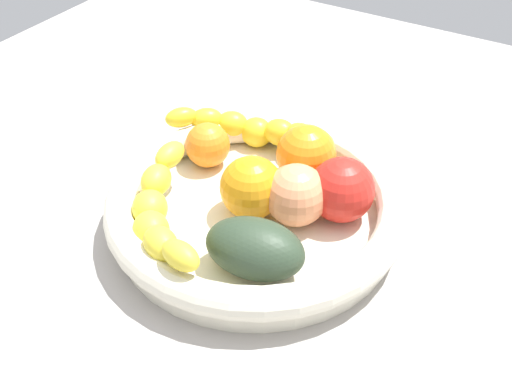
# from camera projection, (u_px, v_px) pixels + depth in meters

# --- Properties ---
(kitchen_counter) EXTENTS (1.20, 1.20, 0.03)m
(kitchen_counter) POSITION_uv_depth(u_px,v_px,m) (256.00, 237.00, 0.72)
(kitchen_counter) COLOR #A59F9A
(kitchen_counter) RESTS_ON ground
(fruit_bowl) EXTENTS (0.32, 0.32, 0.05)m
(fruit_bowl) POSITION_uv_depth(u_px,v_px,m) (256.00, 208.00, 0.69)
(fruit_bowl) COLOR silver
(fruit_bowl) RESTS_ON kitchen_counter
(banana_draped_left) EXTENTS (0.21, 0.09, 0.05)m
(banana_draped_left) POSITION_uv_depth(u_px,v_px,m) (254.00, 129.00, 0.78)
(banana_draped_left) COLOR yellow
(banana_draped_left) RESTS_ON fruit_bowl
(banana_draped_right) EXTENTS (0.14, 0.16, 0.05)m
(banana_draped_right) POSITION_uv_depth(u_px,v_px,m) (158.00, 212.00, 0.65)
(banana_draped_right) COLOR yellow
(banana_draped_right) RESTS_ON fruit_bowl
(orange_front) EXTENTS (0.07, 0.07, 0.07)m
(orange_front) POSITION_uv_depth(u_px,v_px,m) (249.00, 190.00, 0.68)
(orange_front) COLOR orange
(orange_front) RESTS_ON fruit_bowl
(orange_mid_left) EXTENTS (0.05, 0.05, 0.05)m
(orange_mid_left) POSITION_uv_depth(u_px,v_px,m) (208.00, 145.00, 0.76)
(orange_mid_left) COLOR orange
(orange_mid_left) RESTS_ON fruit_bowl
(orange_mid_right) EXTENTS (0.07, 0.07, 0.07)m
(orange_mid_right) POSITION_uv_depth(u_px,v_px,m) (306.00, 154.00, 0.73)
(orange_mid_right) COLOR orange
(orange_mid_right) RESTS_ON fruit_bowl
(peach_blush) EXTENTS (0.07, 0.07, 0.07)m
(peach_blush) POSITION_uv_depth(u_px,v_px,m) (296.00, 195.00, 0.67)
(peach_blush) COLOR #F89665
(peach_blush) RESTS_ON fruit_bowl
(avocado_dark) EXTENTS (0.11, 0.08, 0.06)m
(avocado_dark) POSITION_uv_depth(u_px,v_px,m) (255.00, 248.00, 0.62)
(avocado_dark) COLOR #2C3E2B
(avocado_dark) RESTS_ON fruit_bowl
(tomato_red) EXTENTS (0.07, 0.07, 0.07)m
(tomato_red) POSITION_uv_depth(u_px,v_px,m) (342.00, 190.00, 0.68)
(tomato_red) COLOR red
(tomato_red) RESTS_ON fruit_bowl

